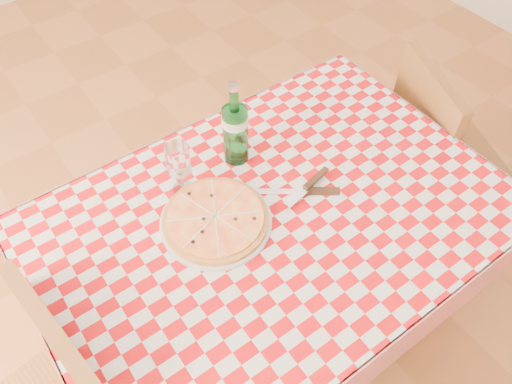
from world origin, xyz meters
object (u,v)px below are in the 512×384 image
Objects in this scene: dining_table at (274,236)px; chair_near at (434,148)px; wine_glass at (180,169)px; water_bottle at (235,124)px; pizza_plate at (216,219)px.

dining_table is 0.84m from chair_near.
wine_glass is at bearing -169.52° from chair_near.
water_bottle is (0.04, 0.25, 0.24)m from dining_table.
chair_near is (0.82, 0.05, -0.17)m from dining_table.
pizza_plate is 0.17m from wine_glass.
dining_table is 4.34× the size of water_bottle.
wine_glass is (-0.01, 0.16, 0.07)m from pizza_plate.
dining_table is 0.20m from pizza_plate.
wine_glass is at bearing -176.30° from water_bottle.
dining_table is 7.04× the size of wine_glass.
pizza_plate is 0.28m from water_bottle.
chair_near reaches higher than pizza_plate.
chair_near is 3.10× the size of water_bottle.
wine_glass is at bearing 123.78° from dining_table.
wine_glass reaches higher than pizza_plate.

